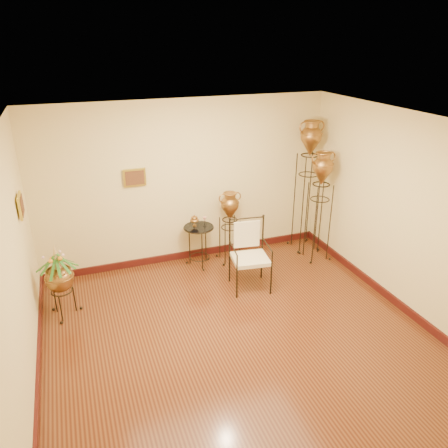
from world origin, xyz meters
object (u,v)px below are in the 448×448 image
object	(u,v)px
amphora_tall	(307,185)
armchair	(250,256)
amphora_mid	(319,206)
side_table	(199,245)
planter_urn	(59,276)

from	to	relation	value
amphora_tall	armchair	size ratio (longest dim) A/B	2.16
amphora_mid	armchair	size ratio (longest dim) A/B	1.76
amphora_tall	armchair	xyz separation A→B (m)	(-1.52, -0.99, -0.67)
amphora_mid	side_table	bearing A→B (deg)	167.87
amphora_tall	amphora_mid	size ratio (longest dim) A/B	1.22
armchair	planter_urn	bearing A→B (deg)	-176.98
amphora_mid	side_table	size ratio (longest dim) A/B	2.13
amphora_mid	armchair	world-z (taller)	amphora_mid
armchair	side_table	bearing A→B (deg)	125.84
amphora_tall	amphora_mid	world-z (taller)	amphora_tall
side_table	amphora_mid	bearing A→B (deg)	-12.13
planter_urn	amphora_mid	bearing A→B (deg)	4.20
amphora_tall	amphora_mid	distance (m)	0.50
amphora_tall	armchair	distance (m)	1.93
armchair	amphora_tall	bearing A→B (deg)	40.98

